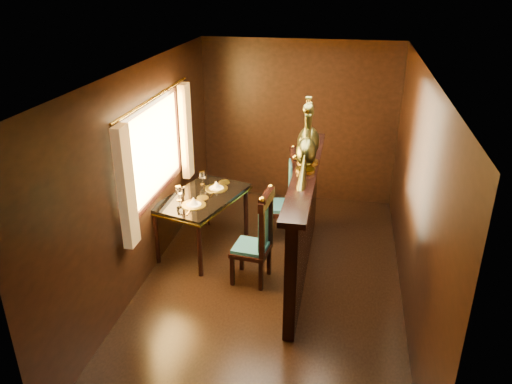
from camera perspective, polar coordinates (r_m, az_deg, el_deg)
ground at (r=6.06m, az=1.82°, el=-10.20°), size 5.00×5.00×0.00m
room_shell at (r=5.36m, az=1.17°, el=4.11°), size 3.04×5.04×2.52m
partition at (r=5.92m, az=5.45°, el=-3.16°), size 0.26×2.70×1.36m
dining_table at (r=6.45m, az=-6.17°, el=-1.00°), size 1.13×1.47×0.96m
chair_left at (r=5.75m, az=0.47°, el=-4.95°), size 0.47×0.49×1.20m
chair_right at (r=6.69m, az=3.56°, el=-0.13°), size 0.54×0.56×1.29m
peacock_left at (r=5.43m, az=5.81°, el=5.96°), size 0.23×0.63×0.74m
peacock_right at (r=5.65m, az=6.07°, el=7.18°), size 0.26×0.70×0.84m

